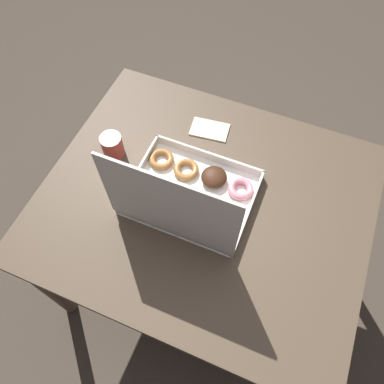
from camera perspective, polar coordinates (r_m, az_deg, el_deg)
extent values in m
plane|color=#42382D|center=(1.90, 1.34, -11.55)|extent=(8.00, 8.00, 0.00)
cube|color=#4C3D2D|center=(1.26, 1.98, -1.59)|extent=(1.08, 0.91, 0.03)
cylinder|color=#4C3D2D|center=(1.79, 21.53, -1.55)|extent=(0.06, 0.06, 0.68)
cylinder|color=#4C3D2D|center=(1.89, -7.89, 8.51)|extent=(0.06, 0.06, 0.68)
cylinder|color=#4C3D2D|center=(1.62, -21.09, -13.35)|extent=(0.06, 0.06, 0.68)
cube|color=white|center=(1.25, 0.00, -0.34)|extent=(0.40, 0.32, 0.01)
cube|color=beige|center=(1.31, 2.59, 5.54)|extent=(0.40, 0.01, 0.04)
cube|color=beige|center=(1.17, -2.91, -5.92)|extent=(0.40, 0.01, 0.04)
cube|color=beige|center=(1.21, 8.64, -2.95)|extent=(0.01, 0.32, 0.04)
cube|color=beige|center=(1.29, -8.14, 3.04)|extent=(0.01, 0.32, 0.04)
cube|color=beige|center=(1.02, -3.51, -2.44)|extent=(0.40, 0.01, 0.30)
torus|color=pink|center=(1.26, 7.42, 0.50)|extent=(0.09, 0.09, 0.02)
ellipsoid|color=#381E11|center=(1.26, 3.55, 2.23)|extent=(0.09, 0.09, 0.04)
torus|color=#9E6633|center=(1.29, -0.89, 3.42)|extent=(0.09, 0.09, 0.02)
torus|color=#9E6633|center=(1.32, -4.68, 4.99)|extent=(0.09, 0.09, 0.02)
torus|color=black|center=(1.19, 5.22, -5.06)|extent=(0.09, 0.09, 0.02)
torus|color=white|center=(1.20, 0.49, -3.77)|extent=(0.09, 0.09, 0.02)
torus|color=tan|center=(1.22, -3.24, -2.12)|extent=(0.09, 0.09, 0.02)
torus|color=black|center=(1.24, -7.41, -0.86)|extent=(0.09, 0.09, 0.02)
cylinder|color=#A3382D|center=(1.34, -12.04, 6.92)|extent=(0.08, 0.08, 0.09)
cylinder|color=black|center=(1.31, -12.35, 7.94)|extent=(0.06, 0.06, 0.01)
cube|color=beige|center=(1.41, 2.70, 9.49)|extent=(0.15, 0.10, 0.01)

